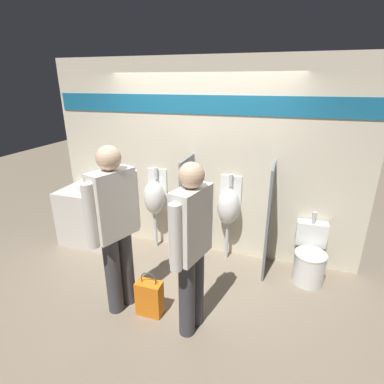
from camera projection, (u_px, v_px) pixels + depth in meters
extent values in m
plane|color=gray|center=(188.00, 268.00, 4.07)|extent=(16.00, 16.00, 0.00)
cube|color=beige|center=(201.00, 161.00, 4.13)|extent=(4.34, 0.06, 2.70)
cube|color=#19668E|center=(201.00, 105.00, 3.84)|extent=(4.26, 0.01, 0.24)
cube|color=silver|center=(89.00, 216.00, 4.65)|extent=(0.82, 0.59, 0.85)
cylinder|color=white|center=(91.00, 186.00, 4.52)|extent=(0.43, 0.43, 0.12)
cylinder|color=silver|center=(96.00, 175.00, 4.61)|extent=(0.03, 0.03, 0.14)
cube|color=black|center=(95.00, 194.00, 4.32)|extent=(0.07, 0.14, 0.01)
cube|color=slate|center=(187.00, 210.00, 4.11)|extent=(0.03, 0.55, 1.46)
cube|color=slate|center=(269.00, 220.00, 3.80)|extent=(0.03, 0.55, 1.46)
cylinder|color=silver|center=(156.00, 229.00, 4.53)|extent=(0.04, 0.04, 0.57)
ellipsoid|color=white|center=(154.00, 198.00, 4.35)|extent=(0.31, 0.28, 0.51)
cube|color=white|center=(158.00, 190.00, 4.44)|extent=(0.29, 0.02, 0.63)
cylinder|color=silver|center=(156.00, 173.00, 4.32)|extent=(0.06, 0.06, 0.16)
cylinder|color=silver|center=(227.00, 240.00, 4.22)|extent=(0.04, 0.04, 0.57)
ellipsoid|color=white|center=(228.00, 207.00, 4.04)|extent=(0.31, 0.28, 0.51)
cube|color=white|center=(230.00, 198.00, 4.13)|extent=(0.29, 0.02, 0.63)
cylinder|color=silver|center=(231.00, 180.00, 4.01)|extent=(0.06, 0.06, 0.16)
cylinder|color=white|center=(309.00, 268.00, 3.74)|extent=(0.38, 0.38, 0.38)
torus|color=white|center=(311.00, 254.00, 3.67)|extent=(0.40, 0.40, 0.04)
cube|color=white|center=(311.00, 233.00, 3.87)|extent=(0.38, 0.16, 0.32)
cylinder|color=silver|center=(314.00, 217.00, 3.77)|extent=(0.06, 0.06, 0.14)
cylinder|color=#3D3D42|center=(187.00, 297.00, 2.89)|extent=(0.16, 0.16, 0.85)
cylinder|color=#3D3D42|center=(196.00, 288.00, 3.03)|extent=(0.16, 0.16, 0.85)
cube|color=silver|center=(191.00, 223.00, 2.70)|extent=(0.30, 0.48, 0.67)
cylinder|color=silver|center=(175.00, 238.00, 2.51)|extent=(0.11, 0.11, 0.62)
cylinder|color=silver|center=(205.00, 216.00, 2.91)|extent=(0.11, 0.11, 0.62)
sphere|color=beige|center=(191.00, 175.00, 2.54)|extent=(0.23, 0.23, 0.23)
cylinder|color=#3D3D42|center=(113.00, 276.00, 3.19)|extent=(0.17, 0.17, 0.89)
cylinder|color=#3D3D42|center=(126.00, 268.00, 3.32)|extent=(0.17, 0.17, 0.89)
cube|color=silver|center=(113.00, 204.00, 2.98)|extent=(0.36, 0.50, 0.70)
cylinder|color=silver|center=(90.00, 216.00, 2.80)|extent=(0.11, 0.11, 0.65)
cylinder|color=silver|center=(134.00, 200.00, 3.18)|extent=(0.11, 0.11, 0.65)
sphere|color=beige|center=(109.00, 158.00, 2.81)|extent=(0.24, 0.24, 0.24)
cube|color=orange|center=(150.00, 298.00, 3.22)|extent=(0.28, 0.15, 0.39)
torus|color=#4C4742|center=(148.00, 280.00, 3.14)|extent=(0.18, 0.01, 0.18)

